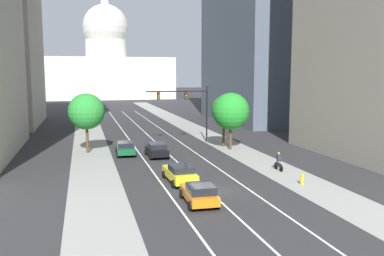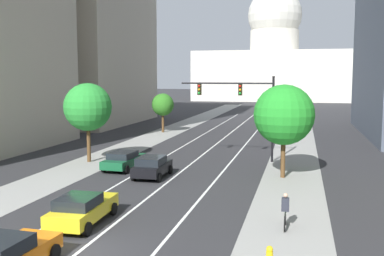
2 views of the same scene
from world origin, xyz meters
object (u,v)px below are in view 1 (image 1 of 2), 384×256
(car_black, at_px, (157,150))
(street_tree_near_right, at_px, (224,109))
(car_green, at_px, (126,148))
(traffic_signal_mast, at_px, (189,103))
(capitol_building, at_px, (106,68))
(street_tree_far_right, at_px, (231,111))
(street_tree_near_left, at_px, (86,112))
(car_yellow, at_px, (180,173))
(fire_hydrant, at_px, (302,179))
(cyclist, at_px, (279,162))
(car_orange, at_px, (199,193))
(street_tree_mid_left, at_px, (85,107))

(car_black, xyz_separation_m, street_tree_near_right, (9.06, 4.29, 3.77))
(car_green, xyz_separation_m, traffic_signal_mast, (8.69, 5.79, 4.41))
(capitol_building, xyz_separation_m, car_black, (-1.54, -114.93, -10.39))
(car_black, bearing_deg, capitol_building, -1.52)
(street_tree_near_right, relative_size, street_tree_far_right, 0.92)
(car_black, relative_size, street_tree_near_left, 0.63)
(capitol_building, bearing_deg, street_tree_far_right, -86.13)
(car_yellow, xyz_separation_m, fire_hydrant, (9.34, -3.19, -0.32))
(capitol_building, bearing_deg, car_yellow, -90.70)
(street_tree_far_right, bearing_deg, street_tree_near_left, 172.02)
(traffic_signal_mast, bearing_deg, street_tree_near_right, -47.21)
(capitol_building, bearing_deg, car_black, -90.77)
(car_yellow, xyz_separation_m, cyclist, (9.74, 1.71, 0.07))
(street_tree_far_right, xyz_separation_m, street_tree_near_left, (-16.31, 2.29, 0.15))
(car_green, distance_m, street_tree_far_right, 12.83)
(fire_hydrant, relative_size, street_tree_far_right, 0.14)
(fire_hydrant, bearing_deg, car_green, 127.48)
(traffic_signal_mast, distance_m, street_tree_near_right, 5.14)
(fire_hydrant, bearing_deg, cyclist, 85.34)
(car_black, bearing_deg, street_tree_near_right, -65.44)
(traffic_signal_mast, relative_size, fire_hydrant, 8.82)
(capitol_building, height_order, car_orange, capitol_building)
(street_tree_mid_left, bearing_deg, car_orange, -80.43)
(car_green, xyz_separation_m, car_black, (3.10, -2.24, 0.05))
(capitol_building, bearing_deg, traffic_signal_mast, -87.83)
(fire_hydrant, bearing_deg, traffic_signal_mast, 99.66)
(street_tree_near_right, bearing_deg, capitol_building, 93.89)
(car_green, distance_m, street_tree_near_left, 6.05)
(traffic_signal_mast, bearing_deg, street_tree_near_left, -164.27)
(car_green, bearing_deg, street_tree_mid_left, 12.57)
(car_black, height_order, street_tree_far_right, street_tree_far_right)
(capitol_building, xyz_separation_m, car_yellow, (-1.54, -125.73, -10.42))
(capitol_building, distance_m, car_green, 113.27)
(car_green, bearing_deg, traffic_signal_mast, -53.55)
(street_tree_near_right, distance_m, street_tree_far_right, 2.13)
(street_tree_mid_left, distance_m, street_tree_far_right, 28.71)
(car_green, distance_m, cyclist, 17.12)
(cyclist, bearing_deg, street_tree_near_right, 3.03)
(car_black, height_order, street_tree_near_left, street_tree_near_left)
(car_orange, height_order, street_tree_near_left, street_tree_near_left)
(car_green, xyz_separation_m, street_tree_far_right, (12.26, -0.08, 3.78))
(capitol_building, height_order, fire_hydrant, capitol_building)
(fire_hydrant, distance_m, cyclist, 4.93)
(car_black, relative_size, fire_hydrant, 4.62)
(capitol_building, distance_m, car_orange, 131.99)
(street_tree_far_right, bearing_deg, car_yellow, -125.29)
(traffic_signal_mast, height_order, street_tree_near_right, traffic_signal_mast)
(street_tree_near_left, bearing_deg, car_black, -31.88)
(car_black, bearing_deg, street_tree_near_left, 57.37)
(traffic_signal_mast, bearing_deg, car_green, -146.32)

